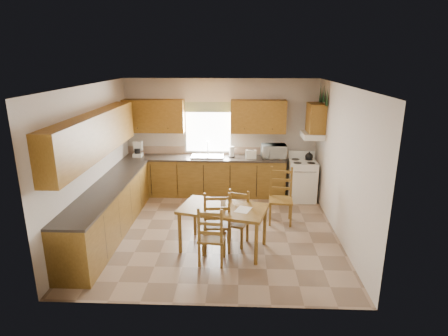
{
  "coord_description": "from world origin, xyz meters",
  "views": [
    {
      "loc": [
        0.42,
        -6.46,
        3.16
      ],
      "look_at": [
        0.15,
        0.3,
        1.15
      ],
      "focal_mm": 30.0,
      "sensor_mm": 36.0,
      "label": 1
    }
  ],
  "objects_px": {
    "microwave": "(274,151)",
    "chair_far_right": "(281,197)",
    "chair_near_left": "(212,234)",
    "chair_far_left": "(236,219)",
    "stove": "(302,181)",
    "chair_near_right": "(217,220)",
    "dining_table": "(223,228)"
  },
  "relations": [
    {
      "from": "chair_near_right",
      "to": "chair_far_right",
      "type": "bearing_deg",
      "value": -140.75
    },
    {
      "from": "chair_far_right",
      "to": "chair_near_left",
      "type": "bearing_deg",
      "value": -123.87
    },
    {
      "from": "stove",
      "to": "chair_far_left",
      "type": "relative_size",
      "value": 0.95
    },
    {
      "from": "stove",
      "to": "chair_near_left",
      "type": "relative_size",
      "value": 0.91
    },
    {
      "from": "dining_table",
      "to": "chair_near_left",
      "type": "xyz_separation_m",
      "value": [
        -0.16,
        -0.45,
        0.11
      ]
    },
    {
      "from": "chair_far_left",
      "to": "chair_far_right",
      "type": "relative_size",
      "value": 0.86
    },
    {
      "from": "dining_table",
      "to": "chair_near_right",
      "type": "relative_size",
      "value": 1.32
    },
    {
      "from": "stove",
      "to": "chair_far_right",
      "type": "height_order",
      "value": "chair_far_right"
    },
    {
      "from": "stove",
      "to": "chair_far_left",
      "type": "bearing_deg",
      "value": -123.22
    },
    {
      "from": "stove",
      "to": "chair_near_left",
      "type": "xyz_separation_m",
      "value": [
        -1.86,
        -2.84,
        0.04
      ]
    },
    {
      "from": "stove",
      "to": "microwave",
      "type": "height_order",
      "value": "microwave"
    },
    {
      "from": "microwave",
      "to": "dining_table",
      "type": "distance_m",
      "value": 2.92
    },
    {
      "from": "microwave",
      "to": "chair_near_right",
      "type": "bearing_deg",
      "value": -118.05
    },
    {
      "from": "dining_table",
      "to": "chair_near_right",
      "type": "xyz_separation_m",
      "value": [
        -0.1,
        -0.01,
        0.16
      ]
    },
    {
      "from": "chair_near_right",
      "to": "chair_near_left",
      "type": "bearing_deg",
      "value": 78.86
    },
    {
      "from": "chair_near_left",
      "to": "chair_far_left",
      "type": "relative_size",
      "value": 1.05
    },
    {
      "from": "chair_far_left",
      "to": "chair_far_right",
      "type": "bearing_deg",
      "value": 65.66
    },
    {
      "from": "chair_far_left",
      "to": "chair_far_right",
      "type": "height_order",
      "value": "chair_far_right"
    },
    {
      "from": "microwave",
      "to": "chair_far_left",
      "type": "height_order",
      "value": "microwave"
    },
    {
      "from": "stove",
      "to": "chair_far_right",
      "type": "xyz_separation_m",
      "value": [
        -0.62,
        -1.28,
        0.1
      ]
    },
    {
      "from": "stove",
      "to": "chair_far_right",
      "type": "distance_m",
      "value": 1.43
    },
    {
      "from": "chair_near_right",
      "to": "chair_far_left",
      "type": "distance_m",
      "value": 0.38
    },
    {
      "from": "chair_near_left",
      "to": "dining_table",
      "type": "bearing_deg",
      "value": -103.89
    },
    {
      "from": "stove",
      "to": "chair_far_right",
      "type": "relative_size",
      "value": 0.82
    },
    {
      "from": "stove",
      "to": "chair_near_right",
      "type": "height_order",
      "value": "chair_near_right"
    },
    {
      "from": "stove",
      "to": "chair_far_left",
      "type": "distance_m",
      "value": 2.66
    },
    {
      "from": "microwave",
      "to": "chair_near_left",
      "type": "height_order",
      "value": "microwave"
    },
    {
      "from": "chair_near_right",
      "to": "chair_far_right",
      "type": "relative_size",
      "value": 0.99
    },
    {
      "from": "chair_near_left",
      "to": "chair_far_right",
      "type": "bearing_deg",
      "value": -123.2
    },
    {
      "from": "stove",
      "to": "chair_near_right",
      "type": "relative_size",
      "value": 0.83
    },
    {
      "from": "stove",
      "to": "chair_near_left",
      "type": "bearing_deg",
      "value": -122.36
    },
    {
      "from": "microwave",
      "to": "chair_far_right",
      "type": "relative_size",
      "value": 0.48
    }
  ]
}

